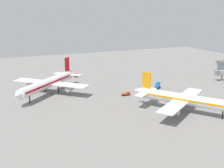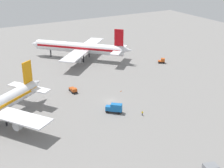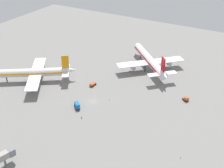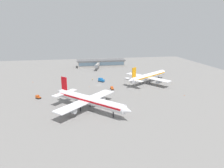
# 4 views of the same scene
# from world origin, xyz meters

# --- Properties ---
(ground) EXTENTS (288.00, 288.00, 0.00)m
(ground) POSITION_xyz_m (0.00, 0.00, 0.00)
(ground) COLOR gray
(airplane_at_gate) EXTENTS (42.85, 43.38, 16.70)m
(airplane_at_gate) POSITION_xyz_m (11.13, 50.74, 6.07)
(airplane_at_gate) COLOR white
(airplane_at_gate) RESTS_ON ground
(catering_truck) EXTENTS (5.46, 5.13, 3.30)m
(catering_truck) POSITION_xyz_m (-3.30, -9.02, 1.70)
(catering_truck) COLOR black
(catering_truck) RESTS_ON ground
(pushback_tractor) EXTENTS (2.31, 4.45, 1.90)m
(pushback_tractor) POSITION_xyz_m (-8.72, 13.99, 0.97)
(pushback_tractor) COLOR black
(pushback_tractor) RESTS_ON ground
(baggage_tug) EXTENTS (3.75, 3.54, 2.30)m
(baggage_tug) POSITION_xyz_m (43.49, 25.43, 1.16)
(baggage_tug) COLOR black
(baggage_tug) RESTS_ON ground
(ground_crew_worker) EXTENTS (0.52, 0.52, 1.67)m
(ground_crew_worker) POSITION_xyz_m (3.89, -15.43, 0.85)
(ground_crew_worker) COLOR #1E2338
(ground_crew_worker) RESTS_ON ground
(safety_cone_far_side) EXTENTS (0.44, 0.44, 0.60)m
(safety_cone_far_side) POSITION_xyz_m (7.84, 5.21, 0.30)
(safety_cone_far_side) COLOR #EA590C
(safety_cone_far_side) RESTS_ON ground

